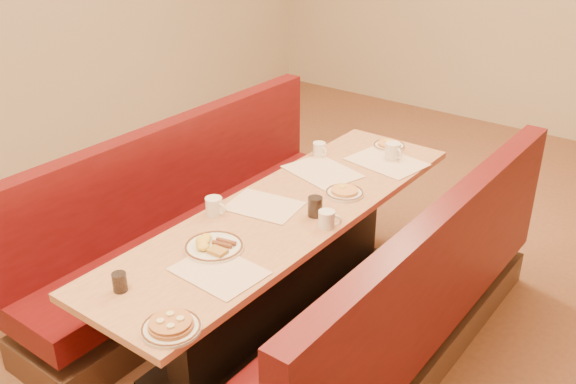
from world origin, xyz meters
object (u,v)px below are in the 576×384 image
Objects in this scene: coffee_mug_a at (327,219)px; coffee_mug_c at (393,151)px; diner_table at (288,267)px; booth_left at (195,230)px; pancake_plate at (171,326)px; soda_tumbler_mid at (315,207)px; soda_tumbler_near at (120,282)px; coffee_mug_b at (214,206)px; eggs_plate at (213,246)px; coffee_mug_d at (319,149)px; booth_right at (403,317)px.

coffee_mug_c is (-0.16, 0.99, 0.01)m from coffee_mug_a.
booth_left reaches higher than diner_table.
pancake_plate is 1.06m from coffee_mug_a.
soda_tumbler_near is at bearing -104.83° from soda_tumbler_mid.
soda_tumbler_mid reaches higher than pancake_plate.
booth_left is 19.48× the size of coffee_mug_b.
booth_left is 8.65× the size of eggs_plate.
coffee_mug_a is at bearing -7.84° from diner_table.
diner_table is at bearing -51.49° from coffee_mug_d.
coffee_mug_c is at bearing 84.04° from eggs_plate.
coffee_mug_b is 0.77m from soda_tumbler_near.
coffee_mug_b is (-1.00, -0.29, 0.44)m from booth_right.
eggs_plate is at bearing 80.14° from soda_tumbler_near.
booth_right is 1.03m from eggs_plate.
diner_table is 1.20m from pancake_plate.
booth_left is 21.74× the size of coffee_mug_d.
eggs_plate is 2.20× the size of coffee_mug_c.
booth_right reaches higher than coffee_mug_c.
booth_left is 1.00m from soda_tumbler_mid.
pancake_plate is at bearing -85.45° from soda_tumbler_mid.
booth_left is 21.22× the size of coffee_mug_a.
diner_table is at bearing 86.37° from eggs_plate.
coffee_mug_b reaches higher than soda_tumbler_near.
coffee_mug_c reaches higher than coffee_mug_d.
booth_left is 28.31× the size of soda_tumbler_near.
coffee_mug_a is at bearing 58.10° from eggs_plate.
soda_tumbler_mid is at bearing 35.77° from coffee_mug_b.
booth_right is 28.31× the size of soda_tumbler_near.
coffee_mug_b is at bearing -83.61° from coffee_mug_c.
booth_left reaches higher than coffee_mug_d.
soda_tumbler_near is (-0.37, 0.06, 0.02)m from pancake_plate.
diner_table is 21.22× the size of coffee_mug_a.
booth_left is 1.11m from coffee_mug_a.
soda_tumbler_mid reaches higher than coffee_mug_a.
coffee_mug_c is 1.21× the size of soda_tumbler_mid.
coffee_mug_b is 0.53m from soda_tumbler_mid.
soda_tumbler_near is at bearing -67.87° from coffee_mug_d.
coffee_mug_d is at bearing -124.36° from coffee_mug_c.
coffee_mug_c reaches higher than soda_tumbler_near.
soda_tumbler_near is at bearing -96.60° from diner_table.
coffee_mug_c is (-0.61, 0.95, 0.44)m from booth_right.
soda_tumbler_near is (0.15, -0.76, -0.01)m from coffee_mug_b.
coffee_mug_d is at bearing 145.12° from booth_right.
booth_left is at bearing 131.83° from pancake_plate.
coffee_mug_b is at bearing -164.10° from booth_right.
coffee_mug_c is at bearing 76.33° from coffee_mug_a.
coffee_mug_b reaches higher than coffee_mug_a.
booth_right reaches higher than diner_table.
pancake_plate is at bearing -48.17° from booth_left.
coffee_mug_b is at bearing -133.42° from diner_table.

